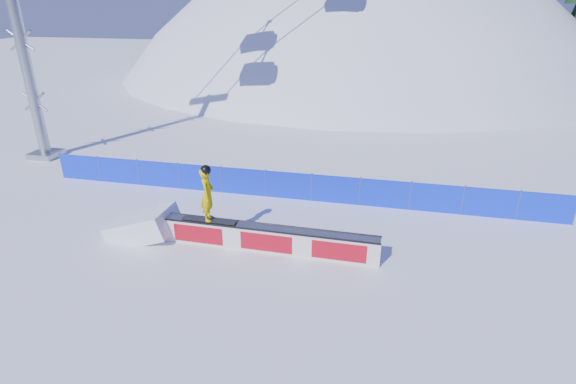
# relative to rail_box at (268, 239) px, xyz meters

# --- Properties ---
(ground) EXTENTS (160.00, 160.00, 0.00)m
(ground) POSITION_rel_rail_box_xyz_m (-0.28, -0.14, -0.44)
(ground) COLOR white
(ground) RESTS_ON ground
(snow_hill) EXTENTS (64.00, 64.00, 64.00)m
(snow_hill) POSITION_rel_rail_box_xyz_m (-0.28, 41.86, -18.44)
(snow_hill) COLOR white
(snow_hill) RESTS_ON ground
(safety_fence) EXTENTS (22.05, 0.05, 1.30)m
(safety_fence) POSITION_rel_rail_box_xyz_m (-0.28, 4.36, 0.16)
(safety_fence) COLOR #0B29F2
(safety_fence) RESTS_ON ground
(rail_box) EXTENTS (7.46, 0.62, 0.89)m
(rail_box) POSITION_rel_rail_box_xyz_m (0.00, 0.00, 0.00)
(rail_box) COLOR white
(rail_box) RESTS_ON ground
(snow_ramp) EXTENTS (2.48, 1.57, 1.53)m
(snow_ramp) POSITION_rel_rail_box_xyz_m (-4.66, 0.06, -0.44)
(snow_ramp) COLOR white
(snow_ramp) RESTS_ON ground
(snowboarder) EXTENTS (1.92, 0.75, 2.00)m
(snowboarder) POSITION_rel_rail_box_xyz_m (-2.07, 0.03, 1.44)
(snowboarder) COLOR black
(snowboarder) RESTS_ON rail_box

